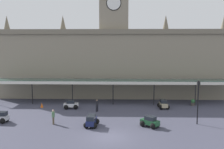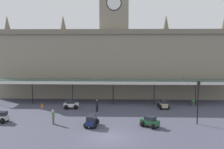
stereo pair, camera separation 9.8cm
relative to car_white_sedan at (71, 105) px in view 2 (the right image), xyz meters
The scene contains 12 objects.
ground_plane 12.58m from the car_white_sedan, 62.10° to the right, with size 140.00×140.00×0.00m, color #414152.
station_building 12.81m from the car_white_sedan, 58.84° to the left, with size 39.78×6.91×19.42m.
entrance_canopy 7.73m from the car_white_sedan, 34.58° to the left, with size 37.21×3.26×3.58m.
car_white_sedan is the anchor object (origin of this frame).
car_green_sedan 12.87m from the car_white_sedan, 37.63° to the right, with size 2.24×2.18×1.19m.
car_navy_estate 8.70m from the car_white_sedan, 64.37° to the right, with size 1.65×2.31×1.27m.
car_beige_sedan 13.11m from the car_white_sedan, ahead, with size 1.59×2.10×1.19m.
pedestrian_near_entrance 7.26m from the car_white_sedan, 95.12° to the right, with size 0.34×0.39×1.67m.
pedestrian_beside_cars 4.13m from the car_white_sedan, 21.86° to the right, with size 0.34×0.34×1.67m.
victorian_lamppost 17.26m from the car_white_sedan, 23.33° to the right, with size 0.30×0.30×5.06m.
traffic_cone 4.40m from the car_white_sedan, behind, with size 0.40×0.40×0.68m, color orange.
planter_forecourt_centre 17.97m from the car_white_sedan, ahead, with size 0.60×0.60×0.96m.
Camera 2 is at (1.00, -23.79, 8.81)m, focal length 40.58 mm.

